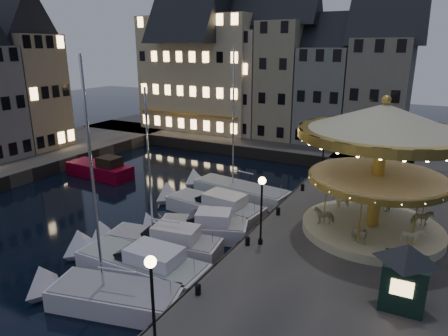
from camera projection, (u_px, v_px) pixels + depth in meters
The scene contains 30 objects.
ground at pixel (154, 243), 26.38m from camera, with size 160.00×160.00×0.00m, color black.
quay_east at pixel (392, 244), 24.90m from camera, with size 16.00×56.00×1.30m, color #474442.
quay_north at pixel (235, 138), 53.38m from camera, with size 44.00×12.00×1.30m, color #474442.
quaywall_e at pixel (272, 219), 28.52m from camera, with size 0.15×44.00×1.30m, color #47423A.
quaywall_n at pixel (228, 150), 47.43m from camera, with size 48.00×0.15×1.30m, color #47423A.
quaywall_w at pixel (8, 183), 36.02m from camera, with size 0.15×44.00×1.30m, color #47423A.
streetlamp_a at pixel (152, 292), 14.36m from camera, with size 0.44×0.44×4.17m.
streetlamp_b at pixel (262, 201), 22.78m from camera, with size 0.44×0.44×4.17m.
streetlamp_c at pixel (324, 149), 34.15m from camera, with size 0.44×0.44×4.17m.
bollard_a at pixel (198, 289), 18.71m from camera, with size 0.30×0.30×0.57m.
bollard_b at pixel (248, 240), 23.34m from camera, with size 0.30×0.30×0.57m.
bollard_c at pixel (278, 211), 27.55m from camera, with size 0.30×0.30×0.57m.
bollard_d at pixel (303, 187), 32.18m from camera, with size 0.30×0.30×0.57m.
townhouse_na at pixel (172, 80), 58.18m from camera, with size 5.50×8.00×12.80m.
townhouse_nb at pixel (204, 77), 55.57m from camera, with size 6.16×8.00×13.80m.
townhouse_nc at pixel (243, 75), 52.68m from camera, with size 6.82×8.00×14.80m.
townhouse_nd at pixel (284, 73), 49.93m from camera, with size 5.50×8.00×15.80m.
townhouse_ne at pixel (327, 87), 47.91m from camera, with size 6.16×8.00×12.80m.
townhouse_nf at pixel (380, 85), 45.02m from camera, with size 6.82×8.00×13.80m.
townhouse_wc at pixel (25, 83), 44.88m from camera, with size 8.80×5.50×14.20m.
hotel_corner at pixel (204, 66), 55.10m from camera, with size 17.60×9.00×16.80m.
motorboat_a at pixel (106, 296), 19.92m from camera, with size 7.65×4.11×12.68m.
motorboat_b at pixel (136, 264), 22.69m from camera, with size 8.79×2.65×2.15m.
motorboat_c at pixel (158, 242), 25.14m from camera, with size 8.40×3.36×11.10m.
motorboat_d at pixel (197, 228), 27.14m from camera, with size 6.99×4.36×2.15m.
motorboat_e at pixel (211, 206), 30.78m from camera, with size 8.92×3.48×2.15m.
motorboat_f at pixel (235, 190), 34.51m from camera, with size 9.60×3.61×12.69m.
red_fishing_boat at pixel (101, 170), 39.57m from camera, with size 7.18×2.80×5.82m.
carousel at pixel (381, 145), 23.41m from camera, with size 9.76×9.76×8.54m.
ticket_kiosk at pixel (406, 264), 17.49m from camera, with size 2.93×2.93×3.43m.
Camera 1 is at (15.36, -18.71, 12.52)m, focal length 32.00 mm.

